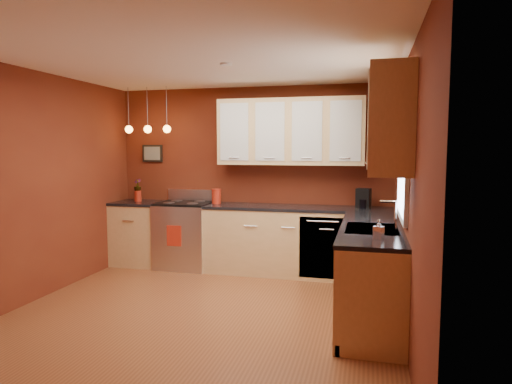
% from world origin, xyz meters
% --- Properties ---
extents(floor, '(4.20, 4.20, 0.00)m').
position_xyz_m(floor, '(0.00, 0.00, 0.00)').
color(floor, brown).
rests_on(floor, ground).
extents(ceiling, '(4.00, 4.20, 0.02)m').
position_xyz_m(ceiling, '(0.00, 0.00, 2.60)').
color(ceiling, white).
rests_on(ceiling, wall_back).
extents(wall_back, '(4.00, 0.02, 2.60)m').
position_xyz_m(wall_back, '(0.00, 2.10, 1.30)').
color(wall_back, maroon).
rests_on(wall_back, floor).
extents(wall_front, '(4.00, 0.02, 2.60)m').
position_xyz_m(wall_front, '(0.00, -2.10, 1.30)').
color(wall_front, maroon).
rests_on(wall_front, floor).
extents(wall_left, '(0.02, 4.20, 2.60)m').
position_xyz_m(wall_left, '(-2.00, 0.00, 1.30)').
color(wall_left, maroon).
rests_on(wall_left, floor).
extents(wall_right, '(0.02, 4.20, 2.60)m').
position_xyz_m(wall_right, '(2.00, 0.00, 1.30)').
color(wall_right, maroon).
rests_on(wall_right, floor).
extents(base_cabinets_back_left, '(0.70, 0.60, 0.90)m').
position_xyz_m(base_cabinets_back_left, '(-1.65, 1.80, 0.45)').
color(base_cabinets_back_left, '#E3B679').
rests_on(base_cabinets_back_left, floor).
extents(base_cabinets_back_right, '(2.54, 0.60, 0.90)m').
position_xyz_m(base_cabinets_back_right, '(0.73, 1.80, 0.45)').
color(base_cabinets_back_right, '#E3B679').
rests_on(base_cabinets_back_right, floor).
extents(base_cabinets_right, '(0.60, 2.10, 0.90)m').
position_xyz_m(base_cabinets_right, '(1.70, 0.45, 0.45)').
color(base_cabinets_right, '#E3B679').
rests_on(base_cabinets_right, floor).
extents(counter_back_left, '(0.70, 0.62, 0.04)m').
position_xyz_m(counter_back_left, '(-1.65, 1.80, 0.92)').
color(counter_back_left, black).
rests_on(counter_back_left, base_cabinets_back_left).
extents(counter_back_right, '(2.54, 0.62, 0.04)m').
position_xyz_m(counter_back_right, '(0.73, 1.80, 0.92)').
color(counter_back_right, black).
rests_on(counter_back_right, base_cabinets_back_right).
extents(counter_right, '(0.62, 2.10, 0.04)m').
position_xyz_m(counter_right, '(1.70, 0.45, 0.92)').
color(counter_right, black).
rests_on(counter_right, base_cabinets_right).
extents(gas_range, '(0.76, 0.64, 1.11)m').
position_xyz_m(gas_range, '(-0.92, 1.80, 0.48)').
color(gas_range, silver).
rests_on(gas_range, floor).
extents(dishwasher_front, '(0.60, 0.02, 0.80)m').
position_xyz_m(dishwasher_front, '(1.10, 1.51, 0.45)').
color(dishwasher_front, silver).
rests_on(dishwasher_front, base_cabinets_back_right).
extents(sink, '(0.50, 0.70, 0.33)m').
position_xyz_m(sink, '(1.70, 0.30, 0.92)').
color(sink, gray).
rests_on(sink, counter_right).
extents(window, '(0.06, 1.02, 1.22)m').
position_xyz_m(window, '(1.97, 0.30, 1.69)').
color(window, white).
rests_on(window, wall_right).
extents(upper_cabinets_back, '(2.00, 0.35, 0.90)m').
position_xyz_m(upper_cabinets_back, '(0.60, 1.93, 1.95)').
color(upper_cabinets_back, '#E3B679').
rests_on(upper_cabinets_back, wall_back).
extents(upper_cabinets_right, '(0.35, 1.95, 0.90)m').
position_xyz_m(upper_cabinets_right, '(1.82, 0.32, 1.95)').
color(upper_cabinets_right, '#E3B679').
rests_on(upper_cabinets_right, wall_right).
extents(wall_picture, '(0.32, 0.03, 0.26)m').
position_xyz_m(wall_picture, '(-1.55, 2.08, 1.65)').
color(wall_picture, black).
rests_on(wall_picture, wall_back).
extents(pendant_lights, '(0.71, 0.11, 0.66)m').
position_xyz_m(pendant_lights, '(-1.45, 1.75, 2.01)').
color(pendant_lights, gray).
rests_on(pendant_lights, ceiling).
extents(red_canister, '(0.14, 0.14, 0.21)m').
position_xyz_m(red_canister, '(-0.45, 1.85, 1.05)').
color(red_canister, '#B02513').
rests_on(red_canister, counter_back_right).
extents(red_vase, '(0.10, 0.10, 0.16)m').
position_xyz_m(red_vase, '(-1.67, 1.82, 1.02)').
color(red_vase, '#B02513').
rests_on(red_vase, counter_back_left).
extents(flowers, '(0.12, 0.12, 0.19)m').
position_xyz_m(flowers, '(-1.67, 1.82, 1.18)').
color(flowers, '#B02513').
rests_on(flowers, red_vase).
extents(coffee_maker, '(0.21, 0.20, 0.26)m').
position_xyz_m(coffee_maker, '(1.59, 1.85, 1.06)').
color(coffee_maker, black).
rests_on(coffee_maker, counter_back_right).
extents(soap_pump, '(0.10, 0.10, 0.17)m').
position_xyz_m(soap_pump, '(1.75, -0.25, 1.03)').
color(soap_pump, silver).
rests_on(soap_pump, counter_right).
extents(dish_towel, '(0.21, 0.01, 0.29)m').
position_xyz_m(dish_towel, '(-0.94, 1.47, 0.52)').
color(dish_towel, '#B02513').
rests_on(dish_towel, gas_range).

